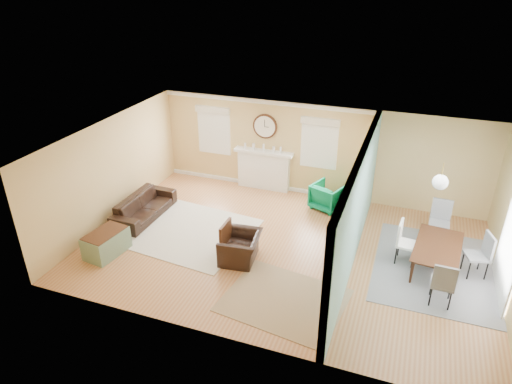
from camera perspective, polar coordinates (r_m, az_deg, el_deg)
floor at (r=10.58m, az=3.55°, el=-7.17°), size 9.00×9.00×0.00m
wall_back at (r=12.57m, az=7.67°, el=5.06°), size 9.00×0.02×2.60m
wall_front at (r=7.52m, az=-2.88°, el=-10.96°), size 9.00×0.02×2.60m
wall_left at (r=11.83m, az=-17.64°, el=2.56°), size 0.02×6.00×2.60m
ceiling at (r=9.38m, az=4.00°, el=6.12°), size 9.00×6.00×0.02m
partition at (r=9.89m, az=12.66°, el=-1.29°), size 0.17×6.00×2.60m
fireplace at (r=13.10m, az=0.96°, el=2.89°), size 1.70×0.30×1.17m
wall_clock at (r=12.72m, az=1.13°, el=8.21°), size 0.70×0.07×0.70m
window_left at (r=13.33m, az=-5.27°, el=8.09°), size 1.05×0.13×1.42m
window_right at (r=12.39m, az=7.95°, el=6.49°), size 1.05×0.13×1.42m
french_doors at (r=9.95m, az=29.28°, el=-5.89°), size 0.06×1.70×2.20m
pendant at (r=9.25m, az=22.04°, el=1.14°), size 0.30×0.30×0.55m
rug_cream at (r=11.34m, az=-8.49°, el=-4.87°), size 3.19×2.84×0.02m
rug_jute at (r=9.16m, az=3.55°, el=-13.34°), size 2.49×2.14×0.01m
rug_grey at (r=10.67m, az=21.47°, el=-8.89°), size 2.52×3.14×0.01m
sofa at (r=12.06m, az=-13.80°, el=-1.79°), size 0.80×2.00×0.58m
eames_chair at (r=10.07m, az=-1.94°, el=-6.95°), size 0.94×1.04×0.62m
green_chair at (r=12.25m, az=8.93°, el=-0.52°), size 0.97×0.98×0.70m
trunk at (r=10.81m, az=-18.20°, el=-6.08°), size 0.72×1.04×0.56m
credenza at (r=11.70m, az=11.94°, el=-1.89°), size 0.49×1.45×0.80m
tv at (r=11.39m, az=12.18°, el=1.21°), size 0.21×1.05×0.60m
garden_stool at (r=11.02m, az=11.24°, el=-4.56°), size 0.36×0.36×0.53m
potted_plant at (r=10.79m, az=11.46°, el=-2.46°), size 0.47×0.45×0.40m
dining_table at (r=10.52m, az=21.73°, el=-7.63°), size 1.09×1.73×0.58m
dining_chair_n at (r=11.38m, az=22.04°, el=-3.13°), size 0.47×0.47×1.02m
dining_chair_s at (r=9.43m, az=22.39°, el=-10.03°), size 0.44×0.44×0.96m
dining_chair_w at (r=10.36m, az=18.44°, el=-5.70°), size 0.47×0.47×0.98m
dining_chair_e at (r=10.50m, az=25.99°, el=-6.70°), size 0.55×0.55×0.99m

